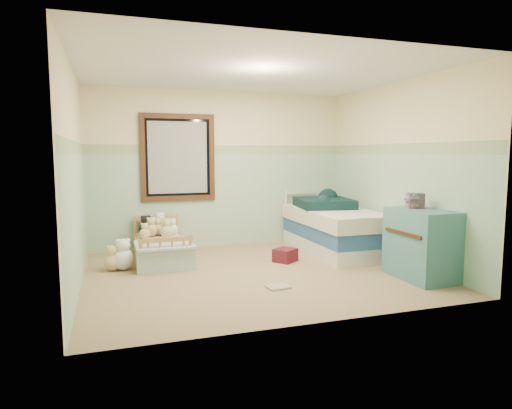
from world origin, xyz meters
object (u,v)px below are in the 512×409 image
object	(u,v)px
dresser	(421,244)
floor_book	(278,287)
twin_bed_frame	(335,245)
red_pillow	(285,255)
plush_floor_cream	(124,259)
toddler_bed_frame	(161,254)
plush_floor_tan	(113,262)

from	to	relation	value
dresser	floor_book	xyz separation A→B (m)	(-1.79, 0.17, -0.41)
twin_bed_frame	red_pillow	xyz separation A→B (m)	(-0.97, -0.35, -0.02)
plush_floor_cream	dresser	xyz separation A→B (m)	(3.42, -1.54, 0.28)
toddler_bed_frame	floor_book	size ratio (longest dim) A/B	5.43
dresser	red_pillow	world-z (taller)	dresser
twin_bed_frame	red_pillow	size ratio (longest dim) A/B	6.53
dresser	floor_book	distance (m)	1.84
floor_book	plush_floor_cream	bearing A→B (deg)	134.49
dresser	red_pillow	distance (m)	1.83
toddler_bed_frame	plush_floor_cream	bearing A→B (deg)	-143.61
toddler_bed_frame	floor_book	bearing A→B (deg)	-57.78
toddler_bed_frame	twin_bed_frame	xyz separation A→B (m)	(2.62, -0.28, 0.02)
floor_book	dresser	bearing A→B (deg)	-10.70
twin_bed_frame	floor_book	distance (m)	2.12
dresser	red_pillow	size ratio (longest dim) A/B	2.88
plush_floor_tan	dresser	size ratio (longest dim) A/B	0.27
twin_bed_frame	floor_book	size ratio (longest dim) A/B	7.55
toddler_bed_frame	dresser	distance (m)	3.50
plush_floor_tan	toddler_bed_frame	bearing A→B (deg)	30.53
plush_floor_tan	red_pillow	world-z (taller)	plush_floor_tan
toddler_bed_frame	dresser	bearing A→B (deg)	-33.64
dresser	toddler_bed_frame	bearing A→B (deg)	146.36
plush_floor_cream	plush_floor_tan	bearing A→B (deg)	-178.71
dresser	plush_floor_cream	bearing A→B (deg)	155.71
twin_bed_frame	floor_book	world-z (taller)	twin_bed_frame
toddler_bed_frame	plush_floor_tan	distance (m)	0.76
plush_floor_cream	plush_floor_tan	distance (m)	0.14
twin_bed_frame	red_pillow	bearing A→B (deg)	-160.13
dresser	twin_bed_frame	bearing A→B (deg)	99.51
twin_bed_frame	floor_book	bearing A→B (deg)	-135.56
toddler_bed_frame	dresser	xyz separation A→B (m)	(2.90, -1.93, 0.33)
red_pillow	floor_book	world-z (taller)	red_pillow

